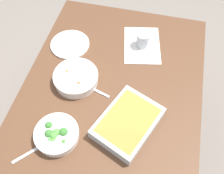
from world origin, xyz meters
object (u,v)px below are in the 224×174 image
(spoon_by_stew, at_px, (90,87))
(spoon_by_broccoli, at_px, (37,149))
(stew_bowl, at_px, (76,78))
(drink_cup, at_px, (143,40))
(baking_dish, at_px, (128,122))
(broccoli_bowl, at_px, (57,134))
(side_plate, at_px, (70,44))

(spoon_by_stew, bearing_deg, spoon_by_broccoli, 159.15)
(stew_bowl, relative_size, spoon_by_stew, 1.32)
(drink_cup, bearing_deg, baking_dish, -177.91)
(stew_bowl, distance_m, spoon_by_broccoli, 0.39)
(broccoli_bowl, bearing_deg, baking_dish, -66.68)
(baking_dish, relative_size, drink_cup, 4.26)
(drink_cup, bearing_deg, spoon_by_broccoli, 154.10)
(broccoli_bowl, xyz_separation_m, baking_dish, (0.13, -0.29, 0.00))
(baking_dish, distance_m, spoon_by_stew, 0.28)
(broccoli_bowl, bearing_deg, spoon_by_stew, -13.26)
(side_plate, bearing_deg, stew_bowl, -154.02)
(stew_bowl, height_order, spoon_by_stew, stew_bowl)
(spoon_by_stew, height_order, spoon_by_broccoli, same)
(stew_bowl, xyz_separation_m, side_plate, (0.23, 0.11, -0.03))
(drink_cup, height_order, spoon_by_broccoli, drink_cup)
(stew_bowl, bearing_deg, spoon_by_stew, -106.58)
(side_plate, bearing_deg, spoon_by_stew, -142.98)
(stew_bowl, distance_m, side_plate, 0.26)
(drink_cup, distance_m, spoon_by_broccoli, 0.79)
(broccoli_bowl, distance_m, baking_dish, 0.32)
(side_plate, height_order, spoon_by_broccoli, side_plate)
(broccoli_bowl, bearing_deg, stew_bowl, 2.20)
(spoon_by_stew, relative_size, spoon_by_broccoli, 1.23)
(baking_dish, bearing_deg, drink_cup, 2.09)
(baking_dish, height_order, drink_cup, drink_cup)
(drink_cup, bearing_deg, broccoli_bowl, 156.62)
(stew_bowl, bearing_deg, broccoli_bowl, -177.80)
(stew_bowl, height_order, broccoli_bowl, broccoli_bowl)
(spoon_by_broccoli, bearing_deg, spoon_by_stew, -20.85)
(spoon_by_broccoli, bearing_deg, stew_bowl, -8.58)
(side_plate, distance_m, spoon_by_stew, 0.32)
(baking_dish, xyz_separation_m, drink_cup, (0.51, 0.02, 0.00))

